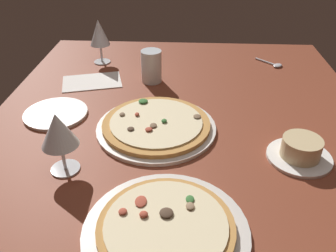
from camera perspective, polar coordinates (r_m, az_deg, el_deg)
name	(u,v)px	position (r cm, az deg, el deg)	size (l,w,h in cm)	color
dining_table	(180,148)	(92.07, 1.98, -3.65)	(150.00, 110.00, 4.00)	brown
pizza_main	(156,125)	(95.32, -1.92, 0.10)	(32.38, 32.38, 3.35)	silver
pizza_side	(166,228)	(68.26, -0.35, -16.26)	(31.46, 31.46, 3.35)	silver
ramekin_on_saucer	(301,151)	(89.85, 20.67, -3.75)	(15.47, 15.47, 5.56)	white
wine_glass_far	(99,34)	(135.82, -11.07, 14.45)	(7.30, 7.30, 16.35)	silver
wine_glass_near	(58,131)	(79.57, -17.38, -0.80)	(8.28, 8.28, 14.98)	silver
water_glass	(152,69)	(120.37, -2.69, 9.28)	(6.90, 6.90, 10.90)	silver
side_plate	(56,113)	(107.17, -17.71, 1.95)	(18.23, 18.23, 0.90)	silver
paper_menu	(92,82)	(124.17, -12.21, 7.03)	(12.75, 19.54, 0.30)	white
spoon	(274,64)	(140.08, 16.81, 9.53)	(9.67, 9.65, 1.00)	silver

